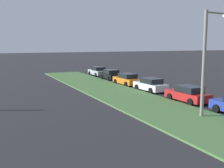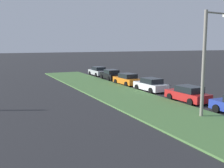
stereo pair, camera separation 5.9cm
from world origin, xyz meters
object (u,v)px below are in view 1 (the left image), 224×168
Objects in this scene: parked_car_white at (151,85)px; parked_car_black at (111,75)px; parked_car_orange at (127,79)px; parked_car_silver at (98,71)px; parked_car_red at (188,94)px; streetlight at (208,56)px.

parked_car_white and parked_car_black have the same top height.
parked_car_white is 1.00× the size of parked_car_orange.
parked_car_silver is (10.92, -0.43, 0.00)m from parked_car_orange.
parked_car_white is at bearing -178.49° from parked_car_black.
parked_car_white is at bearing -2.67° from parked_car_red.
parked_car_red is 1.01× the size of parked_car_silver.
parked_car_silver is at bearing -3.70° from parked_car_white.
parked_car_black is at bearing 177.54° from parked_car_silver.
streetlight reaches higher than parked_car_red.
parked_car_orange is (11.40, 0.16, 0.00)m from parked_car_red.
parked_car_orange is at bearing 179.11° from parked_car_black.
parked_car_white is 11.56m from streetlight.
parked_car_orange is at bearing 176.68° from parked_car_silver.
parked_car_orange and parked_car_black have the same top height.
parked_car_silver is at bearing -5.43° from streetlight.
parked_car_silver is at bearing -5.04° from parked_car_orange.
parked_car_orange and parked_car_silver have the same top height.
parked_car_red and parked_car_orange have the same top height.
parked_car_red is at bearing 178.23° from parked_car_silver.
parked_car_orange is 5.57m from parked_car_black.
parked_car_white is 10.79m from parked_car_black.
parked_car_orange is at bearing -0.92° from parked_car_white.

